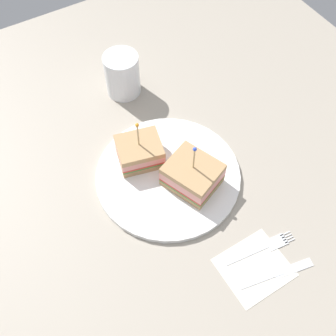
# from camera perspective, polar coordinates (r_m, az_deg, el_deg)

# --- Properties ---
(ground_plane) EXTENTS (1.17, 1.17, 0.02)m
(ground_plane) POSITION_cam_1_polar(r_m,az_deg,el_deg) (0.81, 0.00, -1.58)
(ground_plane) COLOR #9E9384
(plate) EXTENTS (0.27, 0.27, 0.01)m
(plate) POSITION_cam_1_polar(r_m,az_deg,el_deg) (0.79, 0.00, -1.00)
(plate) COLOR white
(plate) RESTS_ON ground_plane
(sandwich_half_front) EXTENTS (0.11, 0.12, 0.11)m
(sandwich_half_front) POSITION_cam_1_polar(r_m,az_deg,el_deg) (0.76, 3.36, -0.93)
(sandwich_half_front) COLOR tan
(sandwich_half_front) RESTS_ON plate
(sandwich_half_back) EXTENTS (0.10, 0.09, 0.11)m
(sandwich_half_back) POSITION_cam_1_polar(r_m,az_deg,el_deg) (0.79, -3.89, 2.26)
(sandwich_half_back) COLOR tan
(sandwich_half_back) RESTS_ON plate
(drink_glass) EXTENTS (0.07, 0.07, 0.09)m
(drink_glass) POSITION_cam_1_polar(r_m,az_deg,el_deg) (0.91, -6.25, 12.43)
(drink_glass) COLOR gold
(drink_glass) RESTS_ON ground_plane
(napkin) EXTENTS (0.11, 0.10, 0.00)m
(napkin) POSITION_cam_1_polar(r_m,az_deg,el_deg) (0.73, 11.70, -13.14)
(napkin) COLOR beige
(napkin) RESTS_ON ground_plane
(fork) EXTENTS (0.13, 0.03, 0.00)m
(fork) POSITION_cam_1_polar(r_m,az_deg,el_deg) (0.75, 13.45, -10.29)
(fork) COLOR silver
(fork) RESTS_ON ground_plane
(knife) EXTENTS (0.13, 0.04, 0.00)m
(knife) POSITION_cam_1_polar(r_m,az_deg,el_deg) (0.74, 15.18, -13.63)
(knife) COLOR silver
(knife) RESTS_ON ground_plane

